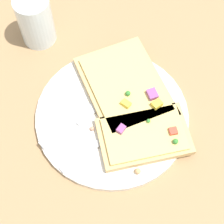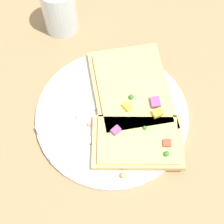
{
  "view_description": "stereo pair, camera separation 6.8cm",
  "coord_description": "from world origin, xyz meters",
  "px_view_note": "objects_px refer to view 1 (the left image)",
  "views": [
    {
      "loc": [
        0.11,
        0.29,
        0.63
      ],
      "look_at": [
        0.0,
        0.0,
        0.02
      ],
      "focal_mm": 60.0,
      "sensor_mm": 36.0,
      "label": 1
    },
    {
      "loc": [
        0.05,
        0.3,
        0.63
      ],
      "look_at": [
        0.0,
        0.0,
        0.02
      ],
      "focal_mm": 60.0,
      "sensor_mm": 36.0,
      "label": 2
    }
  ],
  "objects_px": {
    "plate": "(112,116)",
    "drinking_glass": "(36,20)",
    "fork": "(118,129)",
    "pizza_slice_main": "(125,87)",
    "pizza_slice_corner": "(144,136)",
    "knife": "(79,120)"
  },
  "relations": [
    {
      "from": "plate",
      "to": "drinking_glass",
      "type": "xyz_separation_m",
      "value": [
        0.07,
        -0.23,
        0.05
      ]
    },
    {
      "from": "pizza_slice_main",
      "to": "drinking_glass",
      "type": "distance_m",
      "value": 0.22
    },
    {
      "from": "plate",
      "to": "drinking_glass",
      "type": "height_order",
      "value": "drinking_glass"
    },
    {
      "from": "plate",
      "to": "drinking_glass",
      "type": "bearing_deg",
      "value": -72.77
    },
    {
      "from": "drinking_glass",
      "to": "pizza_slice_corner",
      "type": "bearing_deg",
      "value": 109.94
    },
    {
      "from": "plate",
      "to": "pizza_slice_main",
      "type": "distance_m",
      "value": 0.06
    },
    {
      "from": "fork",
      "to": "drinking_glass",
      "type": "relative_size",
      "value": 2.06
    },
    {
      "from": "plate",
      "to": "pizza_slice_corner",
      "type": "relative_size",
      "value": 1.64
    },
    {
      "from": "knife",
      "to": "pizza_slice_main",
      "type": "relative_size",
      "value": 1.0
    },
    {
      "from": "knife",
      "to": "pizza_slice_corner",
      "type": "bearing_deg",
      "value": -58.76
    },
    {
      "from": "fork",
      "to": "pizza_slice_main",
      "type": "bearing_deg",
      "value": 41.69
    },
    {
      "from": "plate",
      "to": "drinking_glass",
      "type": "relative_size",
      "value": 2.64
    },
    {
      "from": "pizza_slice_main",
      "to": "drinking_glass",
      "type": "xyz_separation_m",
      "value": [
        0.11,
        -0.19,
        0.03
      ]
    },
    {
      "from": "pizza_slice_main",
      "to": "pizza_slice_corner",
      "type": "relative_size",
      "value": 1.12
    },
    {
      "from": "fork",
      "to": "pizza_slice_corner",
      "type": "height_order",
      "value": "pizza_slice_corner"
    },
    {
      "from": "plate",
      "to": "pizza_slice_main",
      "type": "bearing_deg",
      "value": -136.92
    },
    {
      "from": "knife",
      "to": "drinking_glass",
      "type": "height_order",
      "value": "drinking_glass"
    },
    {
      "from": "plate",
      "to": "pizza_slice_corner",
      "type": "bearing_deg",
      "value": 118.86
    },
    {
      "from": "plate",
      "to": "fork",
      "type": "relative_size",
      "value": 1.29
    },
    {
      "from": "plate",
      "to": "fork",
      "type": "distance_m",
      "value": 0.03
    },
    {
      "from": "plate",
      "to": "pizza_slice_corner",
      "type": "distance_m",
      "value": 0.08
    },
    {
      "from": "knife",
      "to": "pizza_slice_corner",
      "type": "relative_size",
      "value": 1.12
    }
  ]
}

